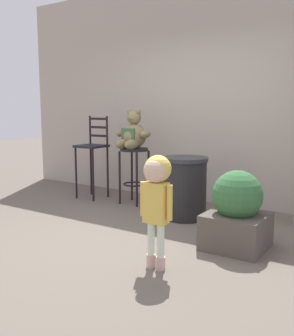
% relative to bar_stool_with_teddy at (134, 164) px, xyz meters
% --- Properties ---
extents(ground_plane, '(24.00, 24.00, 0.00)m').
position_rel_bar_stool_with_teddy_xyz_m(ground_plane, '(0.76, -1.45, -0.58)').
color(ground_plane, '#635A50').
extents(building_wall, '(6.85, 0.30, 3.25)m').
position_rel_bar_stool_with_teddy_xyz_m(building_wall, '(0.76, 0.80, 1.04)').
color(building_wall, '#ADA395').
rests_on(building_wall, ground_plane).
extents(bar_stool_with_teddy, '(0.40, 0.40, 0.81)m').
position_rel_bar_stool_with_teddy_xyz_m(bar_stool_with_teddy, '(0.00, 0.00, 0.00)').
color(bar_stool_with_teddy, black).
rests_on(bar_stool_with_teddy, ground_plane).
extents(teddy_bear, '(0.55, 0.49, 0.56)m').
position_rel_bar_stool_with_teddy_xyz_m(teddy_bear, '(-0.00, -0.03, 0.43)').
color(teddy_bear, olive).
rests_on(teddy_bear, bar_stool_with_teddy).
extents(child_walking, '(0.32, 0.25, 0.99)m').
position_rel_bar_stool_with_teddy_xyz_m(child_walking, '(1.53, -1.83, 0.14)').
color(child_walking, '#D2AA9F').
rests_on(child_walking, ground_plane).
extents(trash_bin, '(0.57, 0.57, 0.78)m').
position_rel_bar_stool_with_teddy_xyz_m(trash_bin, '(0.99, -0.30, -0.19)').
color(trash_bin, black).
rests_on(trash_bin, ground_plane).
extents(bar_chair_empty, '(0.40, 0.40, 1.27)m').
position_rel_bar_stool_with_teddy_xyz_m(bar_chair_empty, '(-0.75, -0.04, 0.15)').
color(bar_chair_empty, black).
rests_on(bar_chair_empty, ground_plane).
extents(planter_with_shrub, '(0.58, 0.58, 0.78)m').
position_rel_bar_stool_with_teddy_xyz_m(planter_with_shrub, '(1.93, -0.97, -0.22)').
color(planter_with_shrub, '#514942').
rests_on(planter_with_shrub, ground_plane).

